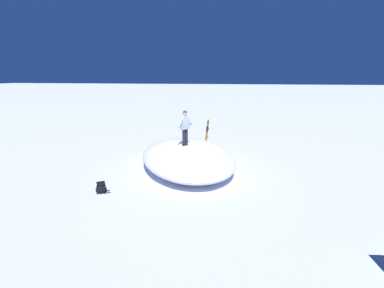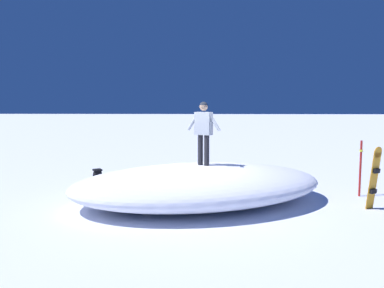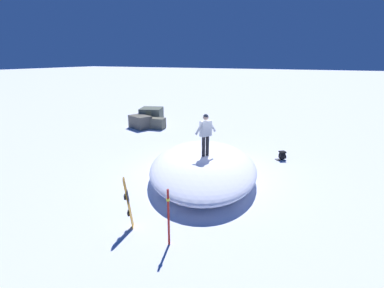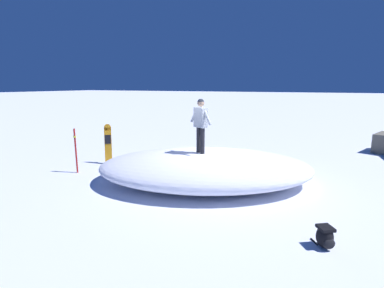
{
  "view_description": "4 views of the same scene",
  "coord_description": "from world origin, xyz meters",
  "px_view_note": "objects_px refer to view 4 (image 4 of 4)",
  "views": [
    {
      "loc": [
        -2.1,
        11.92,
        4.37
      ],
      "look_at": [
        -0.14,
        0.14,
        1.24
      ],
      "focal_mm": 24.76,
      "sensor_mm": 36.0,
      "label": 1
    },
    {
      "loc": [
        -9.96,
        -0.67,
        2.6
      ],
      "look_at": [
        -0.42,
        -0.12,
        1.65
      ],
      "focal_mm": 35.59,
      "sensor_mm": 36.0,
      "label": 2
    },
    {
      "loc": [
        4.58,
        -10.73,
        4.84
      ],
      "look_at": [
        -0.09,
        -0.86,
        1.58
      ],
      "focal_mm": 27.15,
      "sensor_mm": 36.0,
      "label": 3
    },
    {
      "loc": [
        8.66,
        3.16,
        3.15
      ],
      "look_at": [
        0.57,
        -0.56,
        1.33
      ],
      "focal_mm": 27.25,
      "sensor_mm": 36.0,
      "label": 4
    }
  ],
  "objects_px": {
    "backpack_near": "(325,237)",
    "trail_marker_pole": "(76,150)",
    "snowboarder_standing": "(201,121)",
    "snowboard_primary_upright": "(108,143)"
  },
  "relations": [
    {
      "from": "snowboard_primary_upright",
      "to": "backpack_near",
      "type": "height_order",
      "value": "snowboard_primary_upright"
    },
    {
      "from": "snowboarder_standing",
      "to": "backpack_near",
      "type": "relative_size",
      "value": 3.06
    },
    {
      "from": "backpack_near",
      "to": "trail_marker_pole",
      "type": "distance_m",
      "value": 8.45
    },
    {
      "from": "snowboarder_standing",
      "to": "trail_marker_pole",
      "type": "xyz_separation_m",
      "value": [
        0.85,
        -4.51,
        -1.18
      ]
    },
    {
      "from": "snowboard_primary_upright",
      "to": "backpack_near",
      "type": "relative_size",
      "value": 2.86
    },
    {
      "from": "backpack_near",
      "to": "trail_marker_pole",
      "type": "bearing_deg",
      "value": -101.53
    },
    {
      "from": "trail_marker_pole",
      "to": "backpack_near",
      "type": "bearing_deg",
      "value": 78.47
    },
    {
      "from": "backpack_near",
      "to": "trail_marker_pole",
      "type": "xyz_separation_m",
      "value": [
        -1.68,
        -8.25,
        0.63
      ]
    },
    {
      "from": "snowboarder_standing",
      "to": "snowboard_primary_upright",
      "type": "bearing_deg",
      "value": -98.21
    },
    {
      "from": "snowboarder_standing",
      "to": "backpack_near",
      "type": "xyz_separation_m",
      "value": [
        2.54,
        3.74,
        -1.81
      ]
    }
  ]
}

